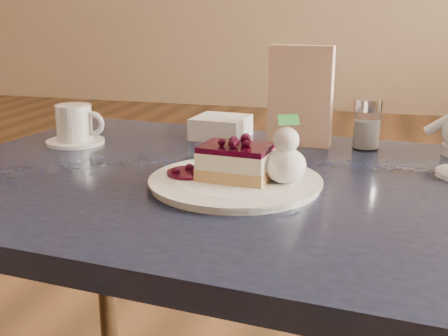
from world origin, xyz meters
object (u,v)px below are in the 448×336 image
(dessert_plate, at_px, (235,182))
(cheesecake_slice, at_px, (236,162))
(main_table, at_px, (244,218))
(coffee_set, at_px, (75,127))

(dessert_plate, xyz_separation_m, cheesecake_slice, (-0.00, -0.00, 0.03))
(main_table, bearing_deg, coffee_set, 165.31)
(cheesecake_slice, bearing_deg, main_table, 90.00)
(main_table, xyz_separation_m, cheesecake_slice, (-0.00, -0.05, 0.11))
(coffee_set, bearing_deg, cheesecake_slice, -25.85)
(cheesecake_slice, relative_size, coffee_set, 0.91)
(dessert_plate, distance_m, coffee_set, 0.45)
(cheesecake_slice, bearing_deg, coffee_set, 159.45)
(dessert_plate, xyz_separation_m, coffee_set, (-0.41, 0.20, 0.03))
(main_table, relative_size, coffee_set, 9.11)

